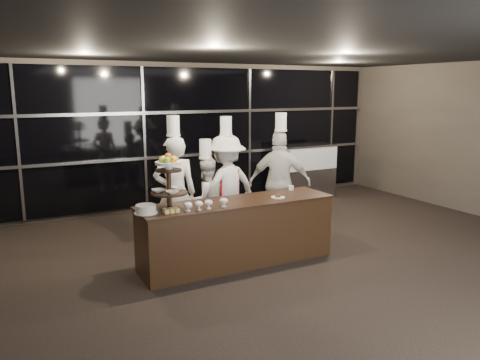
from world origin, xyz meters
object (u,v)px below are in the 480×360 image
buffet_counter (237,232)px  display_case (307,169)px  chef_d (280,182)px  chef_b (206,199)px  display_stand (169,178)px  layer_cake (146,209)px  chef_a (175,192)px  chef_c (226,187)px

buffet_counter → display_case: 4.33m
display_case → chef_d: 2.76m
buffet_counter → chef_b: (-0.01, 1.08, 0.25)m
display_stand → chef_b: chef_b is taller
display_stand → layer_cake: 0.50m
display_stand → display_case: (4.25, 2.86, -0.65)m
display_case → chef_d: chef_d is taller
display_stand → chef_a: 1.16m
display_case → chef_d: size_ratio=0.62×
layer_cake → chef_c: chef_c is taller
display_case → chef_a: bearing=-153.9°
layer_cake → chef_a: (0.76, 1.04, -0.06)m
buffet_counter → chef_c: 1.26m
buffet_counter → chef_b: size_ratio=1.68×
buffet_counter → chef_c: size_ratio=1.39×
chef_b → chef_c: chef_c is taller
chef_c → chef_b: bearing=-173.0°
chef_a → chef_d: bearing=-1.9°
chef_a → chef_d: size_ratio=1.00×
chef_b → chef_c: size_ratio=0.83×
layer_cake → chef_b: bearing=40.5°
display_case → chef_c: size_ratio=0.63×
chef_a → chef_d: same height
chef_b → chef_d: size_ratio=0.81×
layer_cake → display_stand: bearing=8.5°
chef_b → chef_c: (0.39, 0.05, 0.16)m
buffet_counter → chef_d: chef_d is taller
layer_cake → chef_d: 2.81m
buffet_counter → chef_d: bearing=35.4°
layer_cake → chef_b: size_ratio=0.18×
buffet_counter → layer_cake: size_ratio=9.47×
display_case → chef_a: (-3.82, -1.87, 0.23)m
buffet_counter → layer_cake: layer_cake is taller
chef_d → buffet_counter: bearing=-144.6°
layer_cake → display_case: 5.44m
chef_b → layer_cake: bearing=-139.5°
display_stand → chef_c: bearing=39.3°
chef_b → chef_c: bearing=7.0°
chef_b → buffet_counter: bearing=-89.5°
display_case → display_stand: bearing=-146.1°
buffet_counter → chef_b: bearing=90.5°
display_stand → chef_c: (1.38, 1.13, -0.46)m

